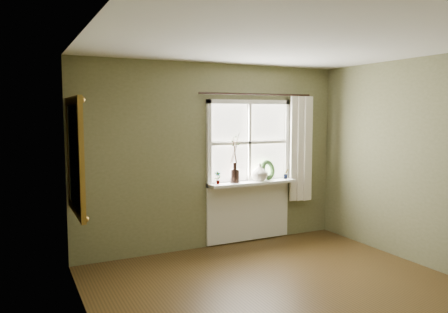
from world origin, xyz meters
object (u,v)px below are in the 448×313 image
Objects in this scene: dark_jug at (235,176)px; gilt_mirror at (74,156)px; cream_vase at (260,172)px; wreath at (268,172)px.

dark_jug is 0.15× the size of gilt_mirror.
dark_jug is 0.76× the size of cream_vase.
wreath is 2.87m from gilt_mirror.
cream_vase is 0.84× the size of wreath.
gilt_mirror is (-2.22, -0.45, 0.43)m from dark_jug.
wreath is (0.57, 0.04, 0.02)m from dark_jug.
cream_vase reaches higher than dark_jug.
gilt_mirror is (-2.80, -0.49, 0.41)m from wreath.
cream_vase is 0.20× the size of gilt_mirror.
gilt_mirror reaches higher than wreath.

